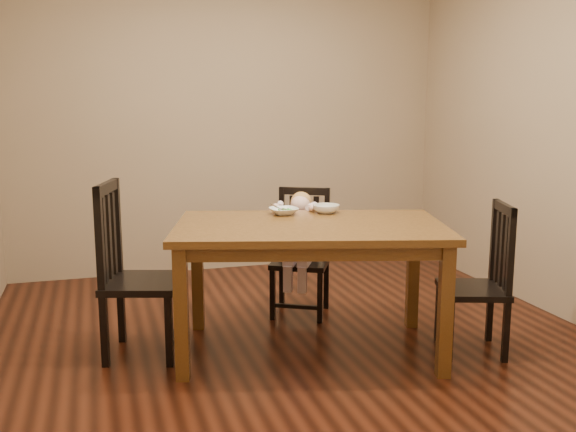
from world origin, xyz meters
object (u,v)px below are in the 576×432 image
object	(u,v)px
chair_child	(301,254)
toddler	(300,240)
chair_left	(133,273)
bowl_veg	(326,209)
chair_right	(481,282)
bowl_peas	(284,211)
dining_table	(310,239)

from	to	relation	value
chair_child	toddler	bearing A→B (deg)	90.00
chair_left	bowl_veg	world-z (taller)	chair_left
chair_right	toddler	size ratio (longest dim) A/B	2.02
chair_left	bowl_peas	distance (m)	1.05
bowl_veg	chair_left	bearing A→B (deg)	-177.37
chair_left	chair_right	bearing A→B (deg)	90.63
chair_right	chair_child	bearing A→B (deg)	57.29
chair_left	bowl_veg	bearing A→B (deg)	108.87
toddler	bowl_peas	xyz separation A→B (m)	(-0.23, -0.34, 0.28)
chair_right	toddler	bearing A→B (deg)	59.16
chair_right	bowl_peas	size ratio (longest dim) A/B	5.08
chair_child	chair_right	xyz separation A→B (m)	(0.84, -1.05, 0.01)
bowl_peas	chair_child	bearing A→B (deg)	56.92
dining_table	toddler	bearing A→B (deg)	76.83
dining_table	chair_right	bearing A→B (deg)	-17.14
toddler	chair_child	bearing A→B (deg)	-90.00
chair_right	bowl_veg	xyz separation A→B (m)	(-0.80, 0.64, 0.40)
chair_left	toddler	world-z (taller)	chair_left
chair_right	toddler	world-z (taller)	chair_right
bowl_peas	dining_table	bearing A→B (deg)	-79.40
chair_child	chair_left	bearing A→B (deg)	48.66
chair_right	bowl_peas	world-z (taller)	chair_right
bowl_peas	bowl_veg	distance (m)	0.29
toddler	bowl_veg	bearing A→B (deg)	127.89
dining_table	toddler	distance (m)	0.73
chair_child	toddler	xyz separation A→B (m)	(-0.02, -0.04, 0.12)
dining_table	bowl_veg	size ratio (longest dim) A/B	10.24
chair_left	toddler	xyz separation A→B (m)	(1.22, 0.43, 0.04)
chair_right	bowl_veg	bearing A→B (deg)	69.86
chair_child	bowl_veg	bearing A→B (deg)	123.85
chair_child	bowl_veg	distance (m)	0.58
chair_left	chair_right	world-z (taller)	chair_left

